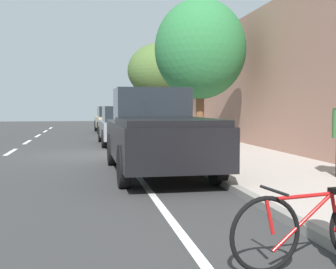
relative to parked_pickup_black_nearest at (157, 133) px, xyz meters
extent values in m
plane|color=#303030|center=(-1.19, 4.07, -0.90)|extent=(66.25, 66.25, 0.00)
cube|color=#A59991|center=(2.69, 4.07, -0.84)|extent=(3.21, 41.40, 0.13)
cube|color=gray|center=(1.00, 4.07, -0.84)|extent=(0.16, 41.40, 0.13)
cube|color=white|center=(-4.04, 5.47, -0.90)|extent=(0.14, 2.20, 0.01)
cube|color=white|center=(-4.04, 9.67, -0.90)|extent=(0.14, 2.20, 0.01)
cube|color=white|center=(-4.04, 13.87, -0.90)|extent=(0.14, 2.20, 0.01)
cube|color=white|center=(-4.04, 18.07, -0.90)|extent=(0.14, 2.20, 0.01)
cube|color=white|center=(-4.04, 22.27, -0.90)|extent=(0.14, 2.20, 0.01)
cube|color=white|center=(-0.47, 4.07, -0.90)|extent=(0.12, 41.40, 0.01)
cube|color=#A47563|center=(4.54, 4.07, 1.54)|extent=(0.50, 41.40, 4.88)
cube|color=black|center=(0.00, -0.11, -0.15)|extent=(2.01, 5.32, 0.80)
cube|color=black|center=(-0.01, 0.82, 0.65)|extent=(1.74, 1.52, 0.80)
cube|color=black|center=(0.01, -1.30, 0.31)|extent=(1.89, 2.67, 0.12)
cylinder|color=black|center=(0.89, 1.55, -0.50)|extent=(0.23, 0.80, 0.80)
cylinder|color=black|center=(-0.92, 1.53, -0.50)|extent=(0.23, 0.80, 0.80)
cylinder|color=black|center=(0.92, -1.74, -0.50)|extent=(0.23, 0.80, 0.80)
cylinder|color=black|center=(-0.88, -1.76, -0.50)|extent=(0.23, 0.80, 0.80)
cube|color=slate|center=(-0.12, 7.79, -0.30)|extent=(1.84, 4.43, 0.64)
cube|color=black|center=(-0.12, 7.79, 0.32)|extent=(1.59, 2.13, 0.60)
cylinder|color=black|center=(0.66, 9.17, -0.57)|extent=(0.23, 0.66, 0.66)
cylinder|color=black|center=(-0.96, 9.14, -0.57)|extent=(0.23, 0.66, 0.66)
cylinder|color=black|center=(0.71, 6.44, -0.57)|extent=(0.23, 0.66, 0.66)
cylinder|color=black|center=(-0.91, 6.41, -0.57)|extent=(0.23, 0.66, 0.66)
cube|color=tan|center=(-0.11, 16.29, -0.30)|extent=(1.91, 4.46, 0.64)
cube|color=black|center=(-0.11, 16.29, 0.32)|extent=(1.62, 2.15, 0.60)
cylinder|color=black|center=(0.65, 17.68, -0.57)|extent=(0.24, 0.67, 0.66)
cylinder|color=black|center=(-0.97, 17.63, -0.57)|extent=(0.24, 0.67, 0.66)
cylinder|color=black|center=(0.74, 14.96, -0.57)|extent=(0.24, 0.67, 0.66)
cylinder|color=black|center=(-0.87, 14.90, -0.57)|extent=(0.24, 0.67, 0.66)
torus|color=black|center=(0.02, -6.23, -0.55)|extent=(0.71, 0.13, 0.71)
cylinder|color=#A51414|center=(0.40, -6.18, -0.46)|extent=(0.65, 0.12, 0.52)
cylinder|color=#A51414|center=(0.76, -6.14, -0.47)|extent=(0.14, 0.05, 0.49)
cylinder|color=#A51414|center=(0.45, -6.18, -0.22)|extent=(0.73, 0.13, 0.05)
cylinder|color=#A51414|center=(0.05, -6.23, -0.38)|extent=(0.12, 0.05, 0.34)
cylinder|color=black|center=(0.09, -6.22, -0.15)|extent=(0.08, 0.46, 0.03)
cylinder|color=brown|center=(2.31, 5.03, 0.47)|extent=(0.29, 0.29, 2.49)
ellipsoid|color=#286937|center=(2.31, 5.03, 2.57)|extent=(3.13, 3.13, 3.42)
cylinder|color=#4A3A1F|center=(2.31, 13.28, 0.38)|extent=(0.44, 0.44, 2.31)
ellipsoid|color=#435E2C|center=(2.31, 13.28, 2.49)|extent=(3.49, 3.49, 2.87)
cylinder|color=#264C26|center=(3.16, -2.08, 0.27)|extent=(0.10, 0.10, 0.53)
camera|label=1|loc=(-1.56, -9.96, 0.61)|focal=47.71mm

